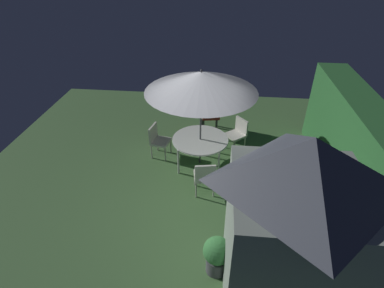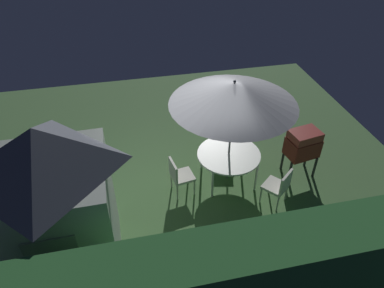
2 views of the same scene
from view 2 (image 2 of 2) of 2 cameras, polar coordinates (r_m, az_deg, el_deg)
ground_plane at (r=8.30m, az=-1.62°, el=-6.20°), size 11.00×11.00×0.00m
garden_shed at (r=6.11m, az=-21.06°, el=-9.05°), size 1.86×1.92×3.01m
patio_table at (r=7.99m, az=5.94°, el=-1.84°), size 1.42×1.42×0.75m
patio_umbrella at (r=7.10m, az=6.74°, el=8.07°), size 2.62×2.62×2.56m
bbq_grill at (r=8.40m, az=17.44°, el=-0.08°), size 0.77×0.61×1.20m
chair_near_shed at (r=7.72m, az=-2.13°, el=-4.95°), size 0.54×0.53×0.90m
chair_far_side at (r=7.70m, az=13.87°, el=-6.49°), size 0.65×0.65×0.90m
chair_toward_hedge at (r=9.03m, az=5.18°, el=2.05°), size 0.55×0.55×0.90m
potted_plant_by_shed at (r=7.55m, az=-16.66°, el=-9.14°), size 0.48×0.48×0.77m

